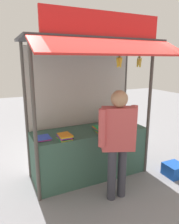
{
  "coord_description": "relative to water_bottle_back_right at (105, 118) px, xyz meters",
  "views": [
    {
      "loc": [
        -1.58,
        -3.37,
        2.2
      ],
      "look_at": [
        0.0,
        0.0,
        1.27
      ],
      "focal_mm": 33.38,
      "sensor_mm": 36.0,
      "label": 1
    }
  ],
  "objects": [
    {
      "name": "magazine_stack_mid_right",
      "position": [
        -0.3,
        -0.38,
        -0.09
      ],
      "size": [
        0.22,
        0.33,
        0.08
      ],
      "color": "orange",
      "rests_on": "stall_counter"
    },
    {
      "name": "stall_counter",
      "position": [
        -0.46,
        -0.24,
        -0.59
      ],
      "size": [
        2.14,
        0.75,
        0.92
      ],
      "primitive_type": "cube",
      "color": "#385B4C",
      "rests_on": "ground"
    },
    {
      "name": "stall_structure",
      "position": [
        -0.46,
        -0.15,
        0.69
      ],
      "size": [
        2.34,
        1.55,
        2.89
      ],
      "color": "#4C4742",
      "rests_on": "ground"
    },
    {
      "name": "magazine_stack_front_right",
      "position": [
        -1.02,
        -0.48,
        -0.09
      ],
      "size": [
        0.24,
        0.29,
        0.08
      ],
      "color": "yellow",
      "rests_on": "stall_counter"
    },
    {
      "name": "vendor_person",
      "position": [
        -0.36,
        -1.07,
        0.02
      ],
      "size": [
        0.67,
        0.39,
        1.78
      ],
      "rotation": [
        0.0,
        0.0,
        -0.39
      ],
      "color": "#383842",
      "rests_on": "ground"
    },
    {
      "name": "magazine_stack_left",
      "position": [
        0.12,
        -0.33,
        -0.09
      ],
      "size": [
        0.2,
        0.25,
        0.09
      ],
      "color": "purple",
      "rests_on": "stall_counter"
    },
    {
      "name": "magazine_stack_right",
      "position": [
        -1.36,
        -0.32,
        -0.11
      ],
      "size": [
        0.27,
        0.3,
        0.03
      ],
      "color": "black",
      "rests_on": "stall_counter"
    },
    {
      "name": "water_bottle_back_right",
      "position": [
        0.0,
        0.0,
        0.0
      ],
      "size": [
        0.08,
        0.08,
        0.28
      ],
      "color": "silver",
      "rests_on": "stall_counter"
    },
    {
      "name": "water_bottle_center",
      "position": [
        0.09,
        -0.14,
        0.01
      ],
      "size": [
        0.08,
        0.08,
        0.29
      ],
      "color": "silver",
      "rests_on": "stall_counter"
    },
    {
      "name": "banana_bunch_rightmost",
      "position": [
        -0.15,
        -0.72,
        1.12
      ],
      "size": [
        0.12,
        0.11,
        0.33
      ],
      "color": "#332D23"
    },
    {
      "name": "plastic_crate",
      "position": [
        1.02,
        -0.99,
        -0.93
      ],
      "size": [
        0.36,
        0.36,
        0.24
      ],
      "primitive_type": "cube",
      "rotation": [
        0.0,
        0.0,
        -0.03
      ],
      "color": "#194CB2",
      "rests_on": "ground"
    },
    {
      "name": "ground_plane",
      "position": [
        -0.46,
        -0.24,
        -1.05
      ],
      "size": [
        20.0,
        20.0,
        0.0
      ],
      "primitive_type": "plane",
      "color": "gray"
    },
    {
      "name": "water_bottle_mid_left",
      "position": [
        0.46,
        -0.0,
        -0.02
      ],
      "size": [
        0.07,
        0.07,
        0.24
      ],
      "color": "silver",
      "rests_on": "stall_counter"
    },
    {
      "name": "water_bottle_rear_center",
      "position": [
        -0.1,
        -0.09,
        -0.01
      ],
      "size": [
        0.07,
        0.07,
        0.26
      ],
      "color": "silver",
      "rests_on": "stall_counter"
    },
    {
      "name": "banana_bunch_leftmost",
      "position": [
        0.24,
        -0.71,
        1.12
      ],
      "size": [
        0.1,
        0.1,
        0.33
      ],
      "color": "#332D23"
    }
  ]
}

